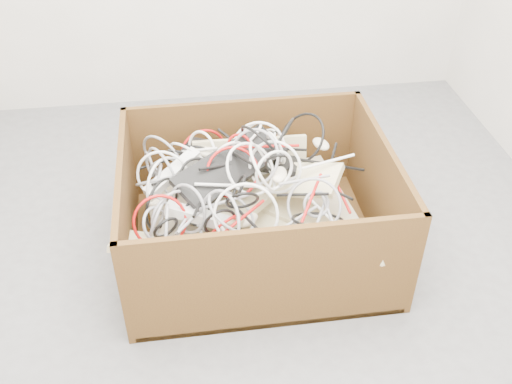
{
  "coord_description": "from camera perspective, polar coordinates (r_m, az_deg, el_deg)",
  "views": [
    {
      "loc": [
        -0.24,
        -1.87,
        1.83
      ],
      "look_at": [
        0.03,
        0.09,
        0.3
      ],
      "focal_mm": 41.8,
      "sensor_mm": 36.0,
      "label": 1
    }
  ],
  "objects": [
    {
      "name": "power_strip_right",
      "position": [
        2.31,
        -5.29,
        -2.36
      ],
      "size": [
        0.28,
        0.14,
        0.09
      ],
      "primitive_type": "cube",
      "rotation": [
        -0.1,
        0.17,
        -0.33
      ],
      "color": "silver",
      "rests_on": "keyboard_pile"
    },
    {
      "name": "mice_scatter",
      "position": [
        2.44,
        0.09,
        0.56
      ],
      "size": [
        0.84,
        0.64,
        0.18
      ],
      "color": "beige",
      "rests_on": "keyboard_pile"
    },
    {
      "name": "vga_plug",
      "position": [
        2.5,
        5.2,
        1.18
      ],
      "size": [
        0.06,
        0.06,
        0.03
      ],
      "primitive_type": "cube",
      "rotation": [
        0.09,
        0.14,
        -0.88
      ],
      "color": "#0B3AB1",
      "rests_on": "keyboard_pile"
    },
    {
      "name": "power_strip_left",
      "position": [
        2.49,
        -8.0,
        1.83
      ],
      "size": [
        0.25,
        0.22,
        0.12
      ],
      "primitive_type": "cube",
      "rotation": [
        0.14,
        -0.26,
        0.68
      ],
      "color": "silver",
      "rests_on": "keyboard_pile"
    },
    {
      "name": "cardboard_box",
      "position": [
        2.59,
        -0.26,
        -3.18
      ],
      "size": [
        1.1,
        0.92,
        0.51
      ],
      "color": "#3B1F0E",
      "rests_on": "ground"
    },
    {
      "name": "ground",
      "position": [
        2.63,
        -0.4,
        -6.46
      ],
      "size": [
        3.0,
        3.0,
        0.0
      ],
      "primitive_type": "plane",
      "color": "#515154",
      "rests_on": "ground"
    },
    {
      "name": "cable_tangle",
      "position": [
        2.42,
        -3.22,
        1.25
      ],
      "size": [
        1.03,
        0.84,
        0.48
      ],
      "color": "gray",
      "rests_on": "keyboard_pile"
    },
    {
      "name": "keyboard_pile",
      "position": [
        2.5,
        -0.01,
        -0.73
      ],
      "size": [
        1.15,
        0.82,
        0.4
      ],
      "color": "#C4BE8A",
      "rests_on": "cardboard_box"
    }
  ]
}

